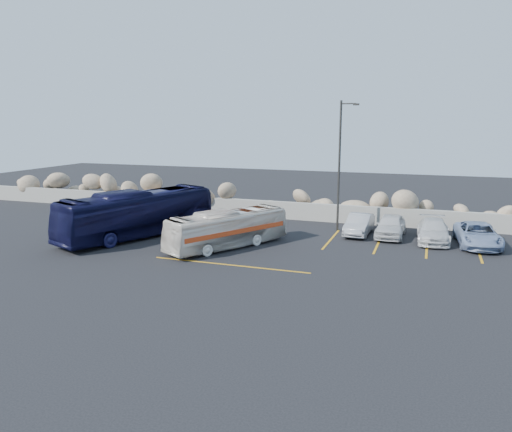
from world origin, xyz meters
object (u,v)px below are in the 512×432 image
(vintage_bus, at_px, (228,229))
(car_b, at_px, (359,224))
(lamppost, at_px, (340,162))
(car_c, at_px, (433,231))
(tour_coach, at_px, (138,214))
(car_d, at_px, (478,235))
(car_a, at_px, (391,226))

(vintage_bus, height_order, car_b, vintage_bus)
(lamppost, relative_size, car_c, 1.88)
(car_b, relative_size, car_c, 0.88)
(tour_coach, bearing_deg, car_c, 37.32)
(tour_coach, bearing_deg, car_b, 43.73)
(tour_coach, bearing_deg, car_d, 34.64)
(vintage_bus, xyz_separation_m, car_d, (12.89, 4.88, -0.39))
(lamppost, xyz_separation_m, tour_coach, (-10.92, -5.64, -2.91))
(lamppost, distance_m, vintage_bus, 8.58)
(vintage_bus, xyz_separation_m, car_b, (6.34, 5.53, -0.41))
(lamppost, relative_size, car_b, 2.13)
(car_b, bearing_deg, car_c, -2.00)
(lamppost, xyz_separation_m, vintage_bus, (-4.94, -6.20, -3.27))
(lamppost, distance_m, car_d, 8.85)
(car_b, distance_m, car_d, 6.58)
(vintage_bus, relative_size, car_a, 1.87)
(lamppost, relative_size, tour_coach, 0.80)
(lamppost, relative_size, car_a, 2.04)
(car_c, bearing_deg, car_a, 169.65)
(vintage_bus, bearing_deg, lamppost, 80.80)
(vintage_bus, distance_m, car_c, 11.78)
(tour_coach, bearing_deg, car_a, 40.99)
(car_d, bearing_deg, car_a, 166.98)
(tour_coach, distance_m, car_a, 15.02)
(vintage_bus, bearing_deg, tour_coach, -156.01)
(lamppost, xyz_separation_m, car_a, (3.24, -0.70, -3.63))
(tour_coach, height_order, car_d, tour_coach)
(car_a, relative_size, car_c, 0.92)
(car_a, bearing_deg, car_c, -6.51)
(vintage_bus, relative_size, car_b, 1.96)
(vintage_bus, height_order, tour_coach, tour_coach)
(vintage_bus, relative_size, tour_coach, 0.74)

